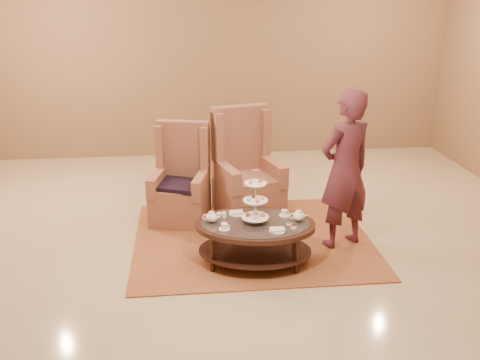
{
  "coord_description": "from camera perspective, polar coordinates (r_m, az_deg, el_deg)",
  "views": [
    {
      "loc": [
        -0.55,
        -5.18,
        2.79
      ],
      "look_at": [
        0.01,
        0.2,
        0.85
      ],
      "focal_mm": 40.0,
      "sensor_mm": 36.0,
      "label": 1
    }
  ],
  "objects": [
    {
      "name": "ground",
      "position": [
        5.9,
        0.06,
        -8.43
      ],
      "size": [
        8.0,
        8.0,
        0.0
      ],
      "primitive_type": "plane",
      "color": "beige",
      "rests_on": "ground"
    },
    {
      "name": "ceiling",
      "position": [
        5.9,
        0.06,
        -8.43
      ],
      "size": [
        8.0,
        8.0,
        0.02
      ],
      "primitive_type": "cube",
      "color": "silver",
      "rests_on": "ground"
    },
    {
      "name": "wall_back",
      "position": [
        9.25,
        -2.64,
        13.29
      ],
      "size": [
        8.0,
        0.04,
        3.5
      ],
      "primitive_type": "cube",
      "color": "#8D6E4D",
      "rests_on": "ground"
    },
    {
      "name": "rug",
      "position": [
        6.34,
        1.32,
        -6.28
      ],
      "size": [
        2.74,
        2.28,
        0.01
      ],
      "rotation": [
        0.0,
        0.0,
        0.0
      ],
      "color": "#AC703D",
      "rests_on": "ground"
    },
    {
      "name": "tea_table",
      "position": [
        5.67,
        1.62,
        -5.34
      ],
      "size": [
        1.38,
        1.05,
        1.06
      ],
      "rotation": [
        0.0,
        0.0,
        -0.15
      ],
      "color": "black",
      "rests_on": "ground"
    },
    {
      "name": "armchair_left",
      "position": [
        6.78,
        -6.27,
        -0.83
      ],
      "size": [
        0.81,
        0.82,
        1.24
      ],
      "rotation": [
        0.0,
        0.0,
        -0.23
      ],
      "color": "#9A6048",
      "rests_on": "ground"
    },
    {
      "name": "armchair_right",
      "position": [
        6.9,
        0.62,
        0.08
      ],
      "size": [
        0.93,
        0.95,
        1.39
      ],
      "rotation": [
        0.0,
        0.0,
        0.28
      ],
      "color": "#9A6048",
      "rests_on": "ground"
    },
    {
      "name": "person",
      "position": [
        5.98,
        11.15,
        1.03
      ],
      "size": [
        0.78,
        0.66,
        1.81
      ],
      "rotation": [
        0.0,
        0.0,
        3.55
      ],
      "color": "#51232D",
      "rests_on": "ground"
    }
  ]
}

